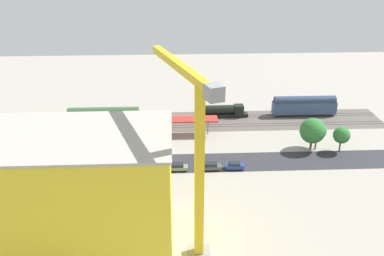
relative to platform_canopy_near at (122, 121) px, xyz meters
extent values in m
plane|color=#9E998C|center=(-10.93, 13.34, -4.16)|extent=(194.86, 194.86, 0.00)
cube|color=#5B544C|center=(-10.93, -8.28, -4.16)|extent=(121.80, 14.50, 0.01)
cube|color=#2D2D33|center=(-10.93, 15.83, -4.16)|extent=(121.79, 9.13, 0.01)
cube|color=#9E9EA8|center=(-10.93, -12.18, -3.98)|extent=(121.78, 0.25, 0.12)
cube|color=#9E9EA8|center=(-10.93, -10.74, -3.98)|extent=(121.78, 0.25, 0.12)
cube|color=#9E9EA8|center=(-10.93, -5.81, -3.98)|extent=(121.78, 0.25, 0.12)
cube|color=#9E9EA8|center=(-10.93, -4.37, -3.98)|extent=(121.78, 0.25, 0.12)
cube|color=#A82D23|center=(0.00, 0.00, 0.04)|extent=(49.34, 4.24, 0.36)
cylinder|color=slate|center=(-22.20, -0.02, -2.15)|extent=(0.30, 0.30, 4.02)
cylinder|color=slate|center=(-7.40, -0.01, -2.15)|extent=(0.30, 0.30, 4.02)
cylinder|color=slate|center=(7.40, 0.01, -2.15)|extent=(0.30, 0.30, 4.02)
cylinder|color=slate|center=(22.20, 0.02, -2.15)|extent=(0.30, 0.30, 4.02)
cube|color=black|center=(-27.55, -11.46, -3.66)|extent=(14.15, 2.24, 1.00)
cylinder|color=black|center=(-26.23, -11.46, -1.92)|extent=(11.52, 2.48, 2.47)
cube|color=black|center=(-31.99, -11.46, -2.43)|extent=(2.64, 2.67, 3.45)
cylinder|color=black|center=(-21.97, -11.45, 0.01)|extent=(0.70, 0.70, 1.40)
cube|color=black|center=(-50.97, -11.46, -3.86)|extent=(16.48, 2.39, 0.60)
cube|color=#384C72|center=(-50.97, -11.46, -1.81)|extent=(18.31, 2.98, 3.50)
cylinder|color=#273550|center=(-50.97, -11.46, 0.19)|extent=(17.58, 2.98, 2.96)
cube|color=black|center=(5.44, -5.09, -3.86)|extent=(17.60, 2.56, 0.60)
cube|color=#4C7F4C|center=(5.44, -5.09, -1.84)|extent=(19.55, 3.20, 3.44)
cylinder|color=#355935|center=(5.44, -5.09, 0.13)|extent=(18.77, 3.20, 3.18)
cube|color=black|center=(-26.64, 19.01, -4.01)|extent=(3.53, 1.78, 0.30)
cube|color=navy|center=(-26.64, 19.01, -3.44)|extent=(4.19, 1.88, 0.84)
cube|color=#1E2328|center=(-26.64, 19.01, -2.76)|extent=(2.37, 1.59, 0.52)
cube|color=black|center=(-21.29, 19.06, -4.01)|extent=(4.02, 1.74, 0.30)
cube|color=#474C51|center=(-21.29, 19.06, -3.48)|extent=(4.78, 1.82, 0.76)
cube|color=#1E2328|center=(-21.29, 19.06, -2.77)|extent=(2.68, 1.58, 0.65)
cube|color=black|center=(-14.00, 19.00, -4.01)|extent=(3.75, 1.71, 0.30)
cube|color=gray|center=(-14.00, 19.00, -3.48)|extent=(4.47, 1.79, 0.75)
cube|color=#1E2328|center=(-14.00, 19.00, -2.77)|extent=(2.51, 1.56, 0.66)
cube|color=black|center=(-8.25, 19.24, -4.01)|extent=(3.74, 1.77, 0.30)
cube|color=silver|center=(-8.25, 19.24, -3.41)|extent=(4.45, 1.84, 0.90)
cube|color=#1E2328|center=(-8.25, 19.24, -2.69)|extent=(2.49, 1.62, 0.54)
cube|color=black|center=(-1.99, 19.15, -4.01)|extent=(3.67, 1.72, 0.30)
cube|color=navy|center=(-1.99, 19.15, -3.46)|extent=(4.36, 1.79, 0.80)
cube|color=#1E2328|center=(-1.99, 19.15, -2.73)|extent=(2.45, 1.57, 0.65)
cube|color=yellow|center=(5.82, 42.67, 5.68)|extent=(36.95, 18.14, 19.67)
cube|color=#ADA89E|center=(5.82, 42.67, 15.72)|extent=(37.55, 18.74, 0.40)
cube|color=gray|center=(-16.88, 47.27, -3.56)|extent=(3.60, 3.60, 1.20)
cube|color=yellow|center=(-16.88, 47.27, 10.31)|extent=(1.40, 1.40, 28.93)
cube|color=yellow|center=(-14.17, 39.30, 25.38)|extent=(8.48, 22.02, 1.20)
cube|color=gray|center=(-18.33, 51.53, 25.38)|extent=(2.67, 2.92, 2.00)
cube|color=black|center=(9.52, 29.00, -3.91)|extent=(8.33, 2.46, 0.50)
cube|color=silver|center=(8.49, 29.04, -2.28)|extent=(6.29, 2.60, 2.76)
cube|color=#334C8C|center=(12.61, 28.85, -2.42)|extent=(2.16, 2.41, 2.47)
cylinder|color=brown|center=(-47.60, 10.20, -2.45)|extent=(0.37, 0.37, 3.41)
sphere|color=#38843D|center=(-47.60, 10.20, 0.76)|extent=(4.32, 4.32, 4.32)
cylinder|color=brown|center=(-46.48, 10.03, -2.79)|extent=(0.55, 0.55, 2.73)
sphere|color=#2D7233|center=(-46.48, 10.03, 0.73)|extent=(6.17, 6.17, 6.17)
cylinder|color=brown|center=(-53.07, 11.57, -2.72)|extent=(0.38, 0.38, 2.87)
sphere|color=#2D7233|center=(-53.07, 11.57, 0.12)|extent=(4.02, 4.02, 4.02)
cylinder|color=#333333|center=(-4.42, 11.42, -1.14)|extent=(0.16, 0.16, 6.04)
cube|color=black|center=(-4.42, 11.42, 2.33)|extent=(0.36, 0.36, 0.90)
sphere|color=yellow|center=(-4.20, 11.42, 2.33)|extent=(0.20, 0.20, 0.20)
camera|label=1|loc=(-13.29, 101.00, 42.76)|focal=39.71mm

